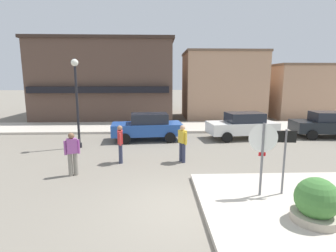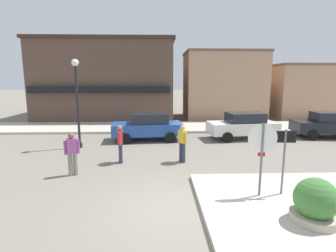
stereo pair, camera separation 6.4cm
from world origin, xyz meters
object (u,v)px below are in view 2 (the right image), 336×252
(stop_sign, at_px, (262,150))
(parked_car_third, at_px, (329,124))
(lamp_post, at_px, (77,90))
(pedestrian_crossing_near, at_px, (120,143))
(parked_car_second, at_px, (243,125))
(pedestrian_crossing_far, at_px, (182,142))
(one_way_sign, at_px, (284,155))
(parked_car_nearest, at_px, (148,126))
(planter, at_px, (315,205))
(pedestrian_kerb_side, at_px, (72,152))

(stop_sign, relative_size, parked_car_third, 0.56)
(lamp_post, height_order, pedestrian_crossing_near, lamp_post)
(stop_sign, distance_m, parked_car_second, 8.31)
(parked_car_second, relative_size, parked_car_third, 1.01)
(parked_car_second, xyz_separation_m, pedestrian_crossing_far, (-3.99, -4.37, 0.06))
(one_way_sign, distance_m, parked_car_third, 10.50)
(one_way_sign, bearing_deg, parked_car_nearest, 118.84)
(lamp_post, distance_m, parked_car_second, 9.52)
(planter, bearing_deg, stop_sign, 117.80)
(pedestrian_crossing_near, bearing_deg, stop_sign, -38.75)
(stop_sign, relative_size, parked_car_second, 0.55)
(parked_car_second, xyz_separation_m, parked_car_third, (5.30, 0.15, 0.00))
(parked_car_third, height_order, pedestrian_crossing_far, pedestrian_crossing_far)
(lamp_post, relative_size, parked_car_third, 1.10)
(one_way_sign, relative_size, pedestrian_crossing_near, 1.30)
(parked_car_nearest, bearing_deg, pedestrian_kerb_side, -114.28)
(stop_sign, relative_size, one_way_sign, 1.10)
(planter, height_order, pedestrian_crossing_far, pedestrian_crossing_far)
(parked_car_nearest, xyz_separation_m, pedestrian_crossing_near, (-0.99, -4.17, 0.06))
(parked_car_nearest, relative_size, parked_car_third, 1.00)
(planter, xyz_separation_m, pedestrian_crossing_far, (-2.72, 5.12, 0.31))
(lamp_post, xyz_separation_m, pedestrian_crossing_far, (5.11, -2.61, -2.09))
(stop_sign, xyz_separation_m, pedestrian_crossing_near, (-4.57, 3.67, -0.65))
(lamp_post, bearing_deg, stop_sign, -41.59)
(parked_car_third, bearing_deg, planter, -124.33)
(parked_car_second, distance_m, pedestrian_crossing_near, 7.93)
(parked_car_second, distance_m, pedestrian_crossing_far, 5.92)
(pedestrian_kerb_side, bearing_deg, pedestrian_crossing_far, 18.84)
(parked_car_third, bearing_deg, parked_car_second, -178.38)
(stop_sign, distance_m, lamp_post, 9.55)
(one_way_sign, relative_size, parked_car_third, 0.51)
(planter, height_order, pedestrian_crossing_near, pedestrian_crossing_near)
(stop_sign, xyz_separation_m, parked_car_nearest, (-3.58, 7.84, -0.71))
(one_way_sign, height_order, pedestrian_crossing_far, one_way_sign)
(pedestrian_crossing_near, bearing_deg, lamp_post, 133.78)
(pedestrian_crossing_far, bearing_deg, pedestrian_crossing_near, 179.71)
(parked_car_third, relative_size, pedestrian_crossing_near, 2.57)
(stop_sign, bearing_deg, one_way_sign, 5.97)
(parked_car_second, relative_size, pedestrian_kerb_side, 2.59)
(parked_car_second, relative_size, pedestrian_crossing_far, 2.59)
(stop_sign, bearing_deg, parked_car_third, 48.04)
(parked_car_nearest, relative_size, pedestrian_crossing_far, 2.57)
(parked_car_nearest, bearing_deg, pedestrian_crossing_near, -103.31)
(planter, relative_size, parked_car_second, 0.29)
(stop_sign, xyz_separation_m, pedestrian_kerb_side, (-6.11, 2.23, -0.65))
(parked_car_nearest, relative_size, pedestrian_crossing_near, 2.57)
(one_way_sign, height_order, parked_car_second, one_way_sign)
(one_way_sign, bearing_deg, lamp_post, 141.38)
(parked_car_nearest, distance_m, parked_car_second, 5.64)
(parked_car_nearest, relative_size, parked_car_second, 0.99)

